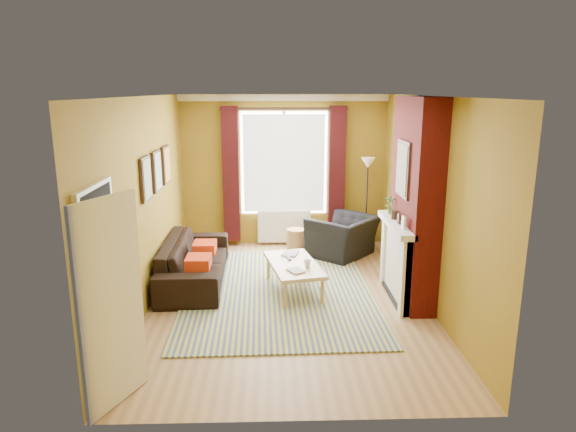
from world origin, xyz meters
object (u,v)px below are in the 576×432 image
object	(u,v)px
coffee_table	(294,266)
floor_lamp	(367,178)
armchair	(343,237)
wicker_stool	(296,240)
sofa	(195,261)

from	to	relation	value
coffee_table	floor_lamp	world-z (taller)	floor_lamp
armchair	wicker_stool	distance (m)	0.88
armchair	coffee_table	bearing A→B (deg)	10.59
floor_lamp	wicker_stool	bearing A→B (deg)	-174.60
sofa	wicker_stool	world-z (taller)	sofa
sofa	wicker_stool	xyz separation A→B (m)	(1.62, 1.44, -0.12)
sofa	coffee_table	world-z (taller)	sofa
sofa	armchair	world-z (taller)	armchair
armchair	coffee_table	xyz separation A→B (m)	(-0.94, -1.62, 0.03)
armchair	sofa	bearing A→B (deg)	-23.72
armchair	floor_lamp	size ratio (longest dim) A/B	0.64
wicker_stool	floor_lamp	world-z (taller)	floor_lamp
armchair	coffee_table	world-z (taller)	armchair
armchair	wicker_stool	xyz separation A→B (m)	(-0.82, 0.27, -0.15)
sofa	floor_lamp	distance (m)	3.46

